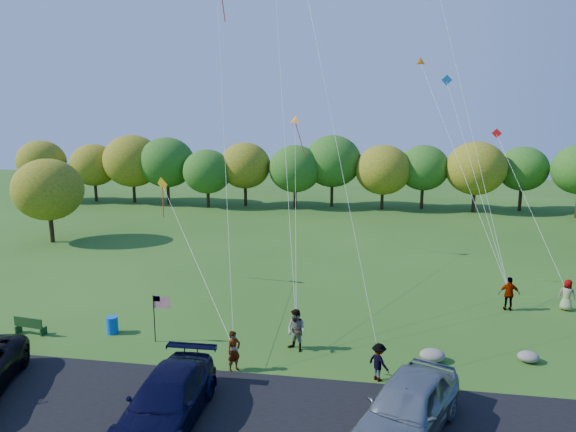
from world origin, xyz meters
name	(u,v)px	position (x,y,z in m)	size (l,w,h in m)	color
ground	(269,364)	(0.00, 0.00, 0.00)	(140.00, 140.00, 0.00)	#295117
asphalt_lane	(246,417)	(0.00, -4.00, 0.03)	(44.00, 6.00, 0.06)	black
treeline	(341,169)	(0.78, 36.29, 4.68)	(75.85, 27.87, 8.59)	#342412
minivan_navy	(167,400)	(-2.55, -4.78, 0.89)	(2.32, 5.71, 1.66)	black
minivan_silver	(408,406)	(5.48, -4.08, 1.02)	(2.26, 5.62, 1.92)	gray
flyer_a	(234,351)	(-1.29, -0.80, 0.86)	(0.63, 0.41, 1.72)	#4C4C59
flyer_b	(296,330)	(0.97, 1.46, 0.95)	(0.93, 0.72, 1.91)	#4C4C59
flyer_c	(379,362)	(4.58, -0.61, 0.77)	(0.99, 0.57, 1.54)	#4C4C59
flyer_d	(509,294)	(11.59, 8.12, 0.93)	(1.08, 0.45, 1.85)	#4C4C59
flyer_e	(567,295)	(14.67, 8.62, 0.85)	(0.84, 0.54, 1.71)	#4C4C59
park_bench	(29,325)	(-11.92, 1.03, 0.47)	(1.60, 0.49, 0.88)	#163814
trash_barrel	(112,325)	(-8.08, 1.84, 0.41)	(0.55, 0.55, 0.83)	blue
flag_assembly	(159,308)	(-5.41, 1.28, 1.69)	(0.84, 0.55, 2.27)	black
boulder_near	(432,355)	(6.88, 1.38, 0.27)	(1.08, 0.84, 0.54)	gray
boulder_far	(528,357)	(10.92, 1.98, 0.23)	(0.89, 0.74, 0.46)	gray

